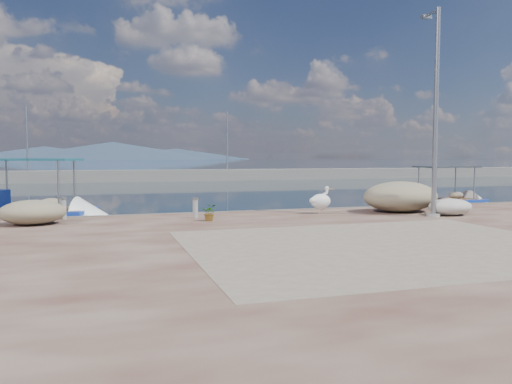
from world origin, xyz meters
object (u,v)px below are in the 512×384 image
(lamp_post, at_px, (435,120))
(boat_left, at_px, (31,219))
(pelican, at_px, (321,201))
(boat_right, at_px, (445,205))
(bollard_near, at_px, (195,207))

(lamp_post, bearing_deg, boat_left, 156.29)
(boat_left, height_order, lamp_post, lamp_post)
(boat_left, bearing_deg, pelican, -3.02)
(lamp_post, bearing_deg, pelican, 149.66)
(boat_right, relative_size, lamp_post, 0.74)
(lamp_post, height_order, bollard_near, lamp_post)
(pelican, distance_m, bollard_near, 4.54)
(boat_left, height_order, boat_right, boat_left)
(boat_right, relative_size, bollard_near, 7.49)
(boat_right, bearing_deg, boat_left, 177.67)
(boat_right, height_order, bollard_near, boat_right)
(boat_left, relative_size, lamp_post, 0.91)
(boat_left, height_order, pelican, boat_left)
(lamp_post, distance_m, bollard_near, 8.61)
(boat_left, distance_m, lamp_post, 15.04)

